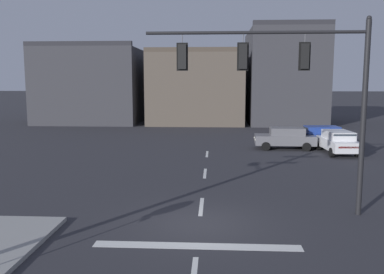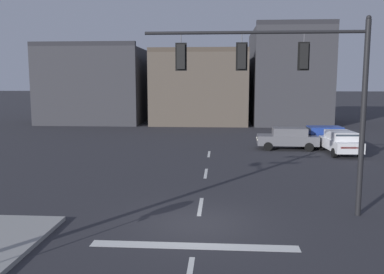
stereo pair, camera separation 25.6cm
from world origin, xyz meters
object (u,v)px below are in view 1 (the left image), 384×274
(car_lot_middle, at_px, (337,141))
(car_lot_farside, at_px, (323,136))
(car_lot_nearside, at_px, (285,138))
(signal_mast_near_side, at_px, (295,78))

(car_lot_middle, relative_size, car_lot_farside, 1.01)
(car_lot_nearside, distance_m, car_lot_middle, 3.73)
(signal_mast_near_side, height_order, car_lot_nearside, signal_mast_near_side)
(signal_mast_near_side, bearing_deg, car_lot_middle, 67.05)
(signal_mast_near_side, xyz_separation_m, car_lot_farside, (5.40, 16.16, -4.27))
(car_lot_middle, bearing_deg, signal_mast_near_side, -112.95)
(car_lot_nearside, height_order, car_lot_middle, same)
(signal_mast_near_side, distance_m, car_lot_farside, 17.57)
(car_lot_nearside, relative_size, car_lot_farside, 1.00)
(car_lot_nearside, relative_size, car_lot_middle, 1.00)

